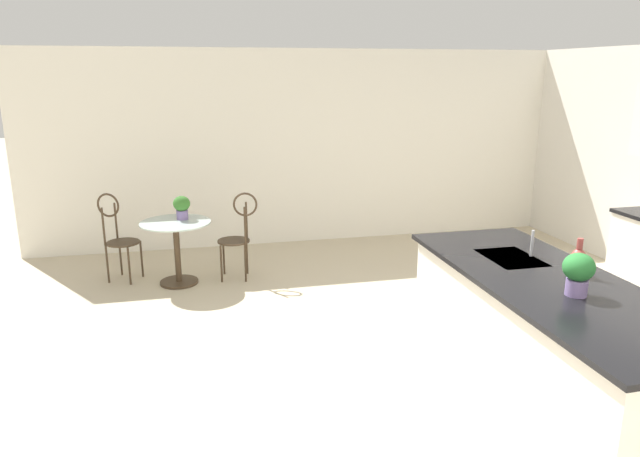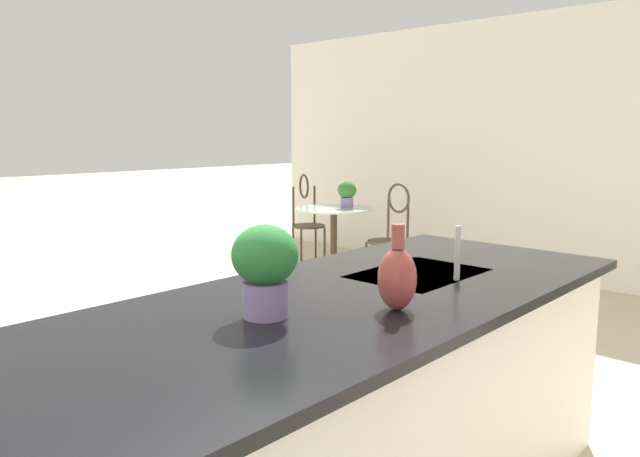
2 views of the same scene
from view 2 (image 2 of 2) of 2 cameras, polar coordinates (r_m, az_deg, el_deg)
name	(u,v)px [view 2 (image 2 of 2)]	position (r m, az deg, el deg)	size (l,w,h in m)	color
ground_plane	(245,432)	(3.26, -7.05, -18.51)	(40.00, 40.00, 0.00)	beige
wall_left_window	(574,149)	(6.51, 22.83, 6.93)	(0.12, 7.80, 2.70)	silver
kitchen_island	(332,420)	(2.32, 1.12, -17.57)	(2.80, 1.06, 0.92)	white
bistro_table	(334,236)	(6.28, 1.30, -0.72)	(0.80, 0.80, 0.74)	#3D2D1E
chair_near_window	(307,215)	(6.92, -1.25, 1.24)	(0.51, 0.52, 1.04)	#3D2D1E
chair_by_island	(391,231)	(5.84, 6.72, -0.25)	(0.44, 0.51, 1.04)	#3D2D1E
sink_faucet	(458,253)	(2.46, 12.84, -2.26)	(0.02, 0.02, 0.22)	#B2B5BA
potted_plant_on_table	(347,193)	(6.25, 2.56, 3.40)	(0.19, 0.19, 0.27)	#7A669E
potted_plant_counter_near	(265,265)	(1.92, -5.21, -3.40)	(0.21, 0.21, 0.30)	#7A669E
vase_on_counter	(397,277)	(2.02, 7.29, -4.58)	(0.13, 0.13, 0.29)	#993D38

